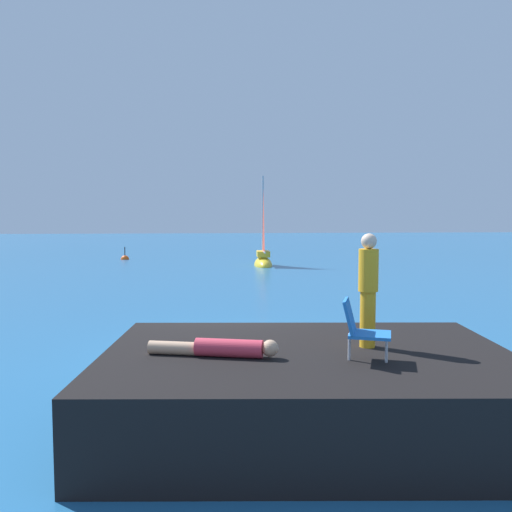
{
  "coord_description": "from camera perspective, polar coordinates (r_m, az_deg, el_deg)",
  "views": [
    {
      "loc": [
        -0.62,
        -11.0,
        2.95
      ],
      "look_at": [
        2.19,
        15.7,
        0.91
      ],
      "focal_mm": 37.04,
      "sensor_mm": 36.0,
      "label": 1
    }
  ],
  "objects": [
    {
      "name": "ground_plane",
      "position": [
        11.4,
        -2.74,
        -10.66
      ],
      "size": [
        160.0,
        160.0,
        0.0
      ],
      "primitive_type": "plane",
      "color": "#236093"
    },
    {
      "name": "marker_buoy",
      "position": [
        36.96,
        -13.97,
        -0.35
      ],
      "size": [
        0.56,
        0.56,
        1.13
      ],
      "color": "#EA5114",
      "rests_on": "ground"
    },
    {
      "name": "boulder_inland",
      "position": [
        10.32,
        11.98,
        -12.36
      ],
      "size": [
        0.94,
        0.92,
        0.46
      ],
      "primitive_type": "cube",
      "rotation": [
        0.02,
        -0.07,
        0.64
      ],
      "color": "black",
      "rests_on": "ground"
    },
    {
      "name": "person_standing",
      "position": [
        7.64,
        12.02,
        -3.27
      ],
      "size": [
        0.28,
        0.28,
        1.62
      ],
      "rotation": [
        0.0,
        0.0,
        0.21
      ],
      "color": "gold",
      "rests_on": "shore_ledge"
    },
    {
      "name": "beach_chair",
      "position": [
        6.96,
        11.26,
        -7.54
      ],
      "size": [
        0.73,
        0.66,
        0.8
      ],
      "rotation": [
        0.0,
        0.0,
        5.93
      ],
      "color": "blue",
      "rests_on": "shore_ledge"
    },
    {
      "name": "sailboat_near",
      "position": [
        31.43,
        0.78,
        -0.46
      ],
      "size": [
        1.21,
        3.2,
        5.86
      ],
      "rotation": [
        0.0,
        0.0,
        1.52
      ],
      "color": "yellow",
      "rests_on": "ground"
    },
    {
      "name": "boulder_seaward",
      "position": [
        9.75,
        -0.49,
        -13.27
      ],
      "size": [
        1.14,
        1.0,
        0.65
      ],
      "primitive_type": "cube",
      "rotation": [
        0.1,
        0.06,
        0.24
      ],
      "color": "black",
      "rests_on": "ground"
    },
    {
      "name": "shore_ledge",
      "position": [
        7.62,
        5.57,
        -14.1
      ],
      "size": [
        5.97,
        4.4,
        1.09
      ],
      "primitive_type": "cube",
      "rotation": [
        0.0,
        0.0,
        -0.1
      ],
      "color": "black",
      "rests_on": "ground"
    },
    {
      "name": "person_sunbather",
      "position": [
        7.12,
        -3.99,
        -9.89
      ],
      "size": [
        1.73,
        0.62,
        0.25
      ],
      "rotation": [
        0.0,
        0.0,
        2.88
      ],
      "color": "#DB384C",
      "rests_on": "shore_ledge"
    }
  ]
}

